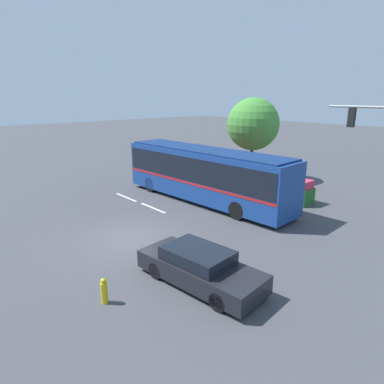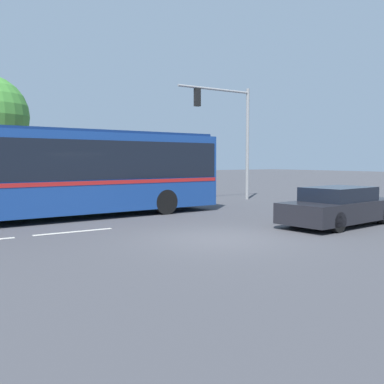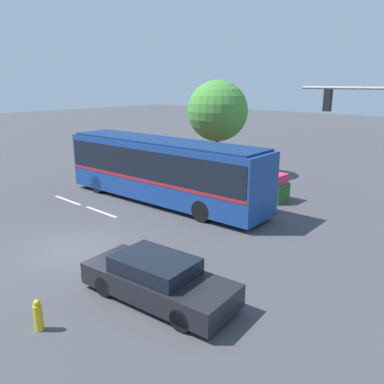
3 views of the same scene
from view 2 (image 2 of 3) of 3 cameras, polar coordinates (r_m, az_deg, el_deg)
ground_plane at (r=12.18m, az=3.47°, el=-6.09°), size 140.00×140.00×0.00m
city_bus at (r=16.94m, az=-15.47°, el=2.98°), size 12.06×3.00×3.28m
sedan_foreground at (r=15.38m, az=18.65°, el=-1.85°), size 4.82×2.27×1.28m
traffic_light_pole at (r=23.92m, az=5.24°, el=8.63°), size 4.59×0.24×6.08m
flowering_hedge at (r=20.86m, az=-18.89°, el=-0.05°), size 9.75×1.23×1.47m
lane_stripe_near at (r=13.76m, az=-15.12°, el=-5.02°), size 2.40×0.16×0.01m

